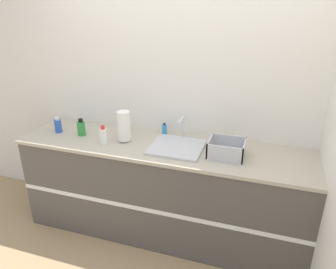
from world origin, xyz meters
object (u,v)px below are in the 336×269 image
(bottle_blue, at_px, (58,125))
(soap_dispenser, at_px, (164,130))
(dish_rack, at_px, (226,150))
(bottle_white_spray, at_px, (103,136))
(sink, at_px, (177,146))
(bottle_green, at_px, (81,128))
(paper_towel_roll, at_px, (124,126))

(bottle_blue, xyz_separation_m, soap_dispenser, (0.98, 0.26, -0.02))
(dish_rack, distance_m, bottle_blue, 1.60)
(dish_rack, height_order, bottle_white_spray, bottle_white_spray)
(sink, distance_m, soap_dispenser, 0.31)
(bottle_blue, xyz_separation_m, bottle_green, (0.25, 0.01, 0.00))
(bottle_white_spray, bearing_deg, soap_dispenser, 39.14)
(sink, xyz_separation_m, bottle_green, (-0.93, -0.01, 0.05))
(sink, height_order, bottle_blue, sink)
(bottle_green, bearing_deg, bottle_blue, -178.29)
(soap_dispenser, bearing_deg, bottle_white_spray, -140.86)
(paper_towel_roll, bearing_deg, sink, 0.98)
(bottle_blue, bearing_deg, dish_rack, -0.27)
(paper_towel_roll, bearing_deg, bottle_white_spray, -142.08)
(dish_rack, xyz_separation_m, bottle_green, (-1.35, 0.01, 0.02))
(dish_rack, relative_size, soap_dispenser, 2.51)
(sink, distance_m, dish_rack, 0.43)
(paper_towel_roll, xyz_separation_m, dish_rack, (0.91, -0.02, -0.09))
(bottle_white_spray, relative_size, bottle_blue, 1.13)
(soap_dispenser, bearing_deg, bottle_green, -161.20)
(sink, height_order, bottle_white_spray, sink)
(bottle_white_spray, xyz_separation_m, bottle_green, (-0.29, 0.11, -0.01))
(sink, height_order, paper_towel_roll, paper_towel_roll)
(paper_towel_roll, distance_m, bottle_white_spray, 0.20)
(sink, bearing_deg, dish_rack, -3.70)
(bottle_white_spray, bearing_deg, bottle_blue, 169.17)
(paper_towel_roll, xyz_separation_m, soap_dispenser, (0.29, 0.24, -0.09))
(dish_rack, xyz_separation_m, soap_dispenser, (-0.62, 0.26, -0.00))
(sink, bearing_deg, paper_towel_roll, -179.02)
(bottle_blue, bearing_deg, bottle_green, 1.71)
(sink, relative_size, paper_towel_roll, 1.60)
(paper_towel_roll, height_order, bottle_green, paper_towel_roll)
(bottle_blue, bearing_deg, bottle_white_spray, -10.83)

